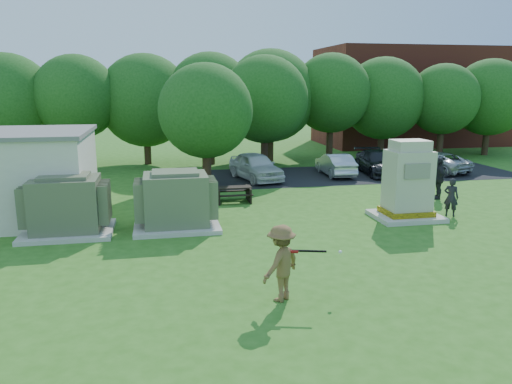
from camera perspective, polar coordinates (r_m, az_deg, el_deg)
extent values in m
plane|color=#2D6619|center=(14.30, 3.15, -8.45)|extent=(120.00, 120.00, 0.00)
cube|color=maroon|center=(45.32, 17.20, 10.38)|extent=(15.00, 8.00, 8.00)
cube|color=#232326|center=(28.86, 10.02, 1.99)|extent=(20.00, 6.00, 0.01)
cube|color=beige|center=(18.42, -20.64, -4.24)|extent=(3.00, 2.40, 0.15)
cube|color=#5A6044|center=(18.18, -20.87, -1.29)|extent=(2.20, 1.80, 1.80)
cube|color=#5A6044|center=(17.99, -21.10, 1.69)|extent=(1.60, 1.30, 0.12)
cube|color=#5A6044|center=(18.43, -24.76, -1.36)|extent=(0.32, 1.50, 1.35)
cube|color=#5A6044|center=(18.00, -16.89, -1.06)|extent=(0.32, 1.50, 1.35)
cube|color=beige|center=(18.16, -9.03, -3.82)|extent=(3.00, 2.40, 0.15)
cube|color=#5D6848|center=(17.91, -9.13, -0.82)|extent=(2.20, 1.80, 1.80)
cube|color=#5D6848|center=(17.72, -9.24, 2.21)|extent=(1.60, 1.30, 0.12)
cube|color=#5D6848|center=(17.91, -13.20, -0.91)|extent=(0.32, 1.50, 1.35)
cube|color=#5D6848|center=(17.99, -5.10, -0.57)|extent=(0.32, 1.50, 1.35)
cube|color=beige|center=(20.02, 16.73, -2.65)|extent=(2.47, 2.02, 0.17)
cube|color=yellow|center=(19.98, 16.76, -2.14)|extent=(1.74, 1.40, 0.20)
cube|color=#BAB79A|center=(19.72, 16.98, 1.31)|extent=(1.57, 1.23, 2.24)
cube|color=#BAB79A|center=(19.53, 17.22, 5.11)|extent=(1.29, 1.01, 0.39)
cube|color=gray|center=(19.08, 17.97, 2.26)|extent=(1.01, 0.04, 0.56)
cube|color=black|center=(21.72, -2.62, 0.53)|extent=(1.58, 0.61, 0.05)
cube|color=black|center=(22.24, -2.80, 0.12)|extent=(1.58, 0.22, 0.04)
cube|color=black|center=(21.31, -2.41, -0.42)|extent=(1.58, 0.22, 0.04)
cube|color=black|center=(21.70, -4.39, -0.38)|extent=(0.07, 1.18, 0.65)
cube|color=black|center=(21.89, -0.84, -0.23)|extent=(0.07, 1.18, 0.65)
imported|color=brown|center=(11.87, 2.88, -8.11)|extent=(1.36, 1.29, 1.85)
imported|color=black|center=(20.77, 21.40, -0.56)|extent=(0.65, 0.63, 1.50)
imported|color=black|center=(23.70, 20.12, 1.48)|extent=(0.68, 1.16, 1.86)
imported|color=silver|center=(26.79, -0.04, 2.97)|extent=(2.67, 4.59, 1.47)
imported|color=silver|center=(28.45, 9.05, 3.14)|extent=(1.42, 3.82, 1.25)
imported|color=black|center=(29.32, 13.80, 3.29)|extent=(2.31, 4.74, 1.33)
imported|color=#AEADB2|center=(30.99, 19.78, 3.24)|extent=(3.13, 4.63, 1.18)
cylinder|color=black|center=(11.85, 6.00, -6.73)|extent=(0.84, 0.28, 0.06)
cylinder|color=maroon|center=(11.76, 4.32, -6.84)|extent=(0.23, 0.12, 0.06)
sphere|color=white|center=(12.46, 9.60, -6.78)|extent=(0.09, 0.09, 0.09)
cylinder|color=#47301E|center=(33.71, -26.07, 4.44)|extent=(0.44, 0.44, 2.40)
sphere|color=#235B1C|center=(33.50, -26.54, 9.32)|extent=(5.60, 5.60, 5.60)
cylinder|color=#47301E|center=(32.30, -19.48, 5.06)|extent=(0.44, 0.44, 2.80)
sphere|color=#235B1C|center=(32.10, -19.85, 10.19)|extent=(5.00, 5.00, 5.00)
cylinder|color=#47301E|center=(32.79, -12.30, 5.13)|extent=(0.44, 0.44, 2.30)
sphere|color=#235B1C|center=(32.57, -12.54, 10.18)|extent=(5.80, 5.80, 5.80)
cylinder|color=#47301E|center=(32.05, -5.15, 5.56)|extent=(0.44, 0.44, 2.70)
sphere|color=#235B1C|center=(31.84, -5.25, 10.88)|extent=(5.40, 5.40, 5.40)
cylinder|color=#47301E|center=(33.30, 1.63, 5.69)|extent=(0.44, 0.44, 2.50)
sphere|color=#235B1C|center=(33.09, 1.67, 10.94)|extent=(6.00, 6.00, 6.00)
cylinder|color=#47301E|center=(34.01, 8.41, 6.04)|extent=(0.44, 0.44, 2.90)
sphere|color=#235B1C|center=(33.82, 8.57, 11.11)|extent=(5.20, 5.20, 5.20)
cylinder|color=#47301E|center=(36.11, 14.10, 5.76)|extent=(0.44, 0.44, 2.40)
sphere|color=#235B1C|center=(35.92, 14.34, 10.32)|extent=(5.60, 5.60, 5.60)
cylinder|color=#47301E|center=(37.21, 20.31, 5.70)|extent=(0.44, 0.44, 2.60)
sphere|color=#235B1C|center=(37.04, 20.63, 9.91)|extent=(4.80, 4.80, 4.80)
cylinder|color=#47301E|center=(39.93, 24.79, 5.66)|extent=(0.44, 0.44, 2.50)
sphere|color=#235B1C|center=(39.76, 25.16, 9.77)|extent=(5.40, 5.40, 5.40)
cylinder|color=#47301E|center=(24.87, -5.64, 3.28)|extent=(0.44, 0.44, 2.40)
sphere|color=#235B1C|center=(24.60, -5.77, 9.22)|extent=(4.60, 4.60, 4.60)
cylinder|color=#47301E|center=(30.37, 0.96, 5.15)|extent=(0.44, 0.44, 2.60)
sphere|color=#235B1C|center=(30.15, 0.98, 10.55)|extent=(5.20, 5.20, 5.20)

